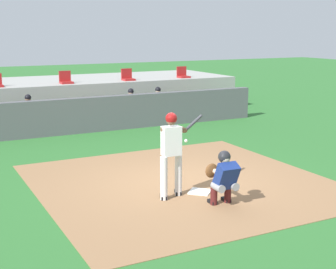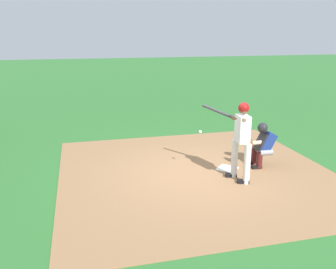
{
  "view_description": "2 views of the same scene",
  "coord_description": "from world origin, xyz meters",
  "px_view_note": "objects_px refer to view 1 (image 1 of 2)",
  "views": [
    {
      "loc": [
        -5.24,
        -9.47,
        3.43
      ],
      "look_at": [
        0.0,
        0.7,
        1.0
      ],
      "focal_mm": 52.67,
      "sensor_mm": 36.0,
      "label": 1
    },
    {
      "loc": [
        -7.63,
        2.63,
        3.25
      ],
      "look_at": [
        0.0,
        0.7,
        1.0
      ],
      "focal_mm": 38.38,
      "sensor_mm": 36.0,
      "label": 2
    }
  ],
  "objects_px": {
    "catcher_crouched": "(223,176)",
    "dugout_player_1": "(30,113)",
    "dugout_player_3": "(159,103)",
    "stadium_seat_2": "(66,80)",
    "stadium_seat_4": "(183,75)",
    "dugout_player_2": "(132,105)",
    "stadium_seat_3": "(128,77)",
    "home_plate": "(200,192)",
    "batter_at_plate": "(172,149)"
  },
  "relations": [
    {
      "from": "catcher_crouched",
      "to": "stadium_seat_3",
      "type": "height_order",
      "value": "stadium_seat_3"
    },
    {
      "from": "home_plate",
      "to": "dugout_player_2",
      "type": "xyz_separation_m",
      "value": [
        1.92,
        8.14,
        0.65
      ]
    },
    {
      "from": "home_plate",
      "to": "stadium_seat_2",
      "type": "relative_size",
      "value": 0.92
    },
    {
      "from": "dugout_player_3",
      "to": "stadium_seat_3",
      "type": "bearing_deg",
      "value": 102.63
    },
    {
      "from": "stadium_seat_4",
      "to": "stadium_seat_2",
      "type": "bearing_deg",
      "value": 180.0
    },
    {
      "from": "dugout_player_2",
      "to": "catcher_crouched",
      "type": "bearing_deg",
      "value": -102.01
    },
    {
      "from": "dugout_player_3",
      "to": "dugout_player_2",
      "type": "bearing_deg",
      "value": 180.0
    },
    {
      "from": "home_plate",
      "to": "batter_at_plate",
      "type": "xyz_separation_m",
      "value": [
        -0.67,
        0.01,
        1.01
      ]
    },
    {
      "from": "batter_at_plate",
      "to": "catcher_crouched",
      "type": "height_order",
      "value": "batter_at_plate"
    },
    {
      "from": "dugout_player_3",
      "to": "stadium_seat_3",
      "type": "xyz_separation_m",
      "value": [
        -0.46,
        2.03,
        0.86
      ]
    },
    {
      "from": "dugout_player_1",
      "to": "dugout_player_3",
      "type": "bearing_deg",
      "value": 0.0
    },
    {
      "from": "home_plate",
      "to": "stadium_seat_4",
      "type": "relative_size",
      "value": 0.92
    },
    {
      "from": "batter_at_plate",
      "to": "dugout_player_1",
      "type": "distance_m",
      "value": 8.23
    },
    {
      "from": "home_plate",
      "to": "stadium_seat_2",
      "type": "distance_m",
      "value": 10.29
    },
    {
      "from": "catcher_crouched",
      "to": "dugout_player_1",
      "type": "relative_size",
      "value": 1.51
    },
    {
      "from": "dugout_player_2",
      "to": "dugout_player_1",
      "type": "bearing_deg",
      "value": 180.0
    },
    {
      "from": "stadium_seat_2",
      "to": "home_plate",
      "type": "bearing_deg",
      "value": -90.0
    },
    {
      "from": "dugout_player_2",
      "to": "dugout_player_3",
      "type": "xyz_separation_m",
      "value": [
        1.13,
        0.0,
        0.0
      ]
    },
    {
      "from": "dugout_player_2",
      "to": "stadium_seat_4",
      "type": "bearing_deg",
      "value": 31.83
    },
    {
      "from": "catcher_crouched",
      "to": "stadium_seat_2",
      "type": "distance_m",
      "value": 11.1
    },
    {
      "from": "dugout_player_1",
      "to": "stadium_seat_4",
      "type": "bearing_deg",
      "value": 16.06
    },
    {
      "from": "home_plate",
      "to": "stadium_seat_4",
      "type": "xyz_separation_m",
      "value": [
        5.2,
        10.18,
        1.51
      ]
    },
    {
      "from": "dugout_player_2",
      "to": "stadium_seat_2",
      "type": "distance_m",
      "value": 2.93
    },
    {
      "from": "batter_at_plate",
      "to": "stadium_seat_2",
      "type": "bearing_deg",
      "value": 86.22
    },
    {
      "from": "batter_at_plate",
      "to": "dugout_player_1",
      "type": "relative_size",
      "value": 1.39
    },
    {
      "from": "home_plate",
      "to": "batter_at_plate",
      "type": "height_order",
      "value": "batter_at_plate"
    },
    {
      "from": "dugout_player_2",
      "to": "stadium_seat_3",
      "type": "height_order",
      "value": "stadium_seat_3"
    },
    {
      "from": "batter_at_plate",
      "to": "stadium_seat_2",
      "type": "xyz_separation_m",
      "value": [
        0.67,
        10.17,
        0.5
      ]
    },
    {
      "from": "batter_at_plate",
      "to": "stadium_seat_3",
      "type": "relative_size",
      "value": 3.76
    },
    {
      "from": "batter_at_plate",
      "to": "dugout_player_1",
      "type": "xyz_separation_m",
      "value": [
        -1.19,
        8.13,
        -0.36
      ]
    },
    {
      "from": "catcher_crouched",
      "to": "stadium_seat_3",
      "type": "bearing_deg",
      "value": 76.78
    },
    {
      "from": "dugout_player_3",
      "to": "stadium_seat_2",
      "type": "bearing_deg",
      "value": 146.34
    },
    {
      "from": "dugout_player_1",
      "to": "stadium_seat_3",
      "type": "distance_m",
      "value": 4.98
    },
    {
      "from": "dugout_player_3",
      "to": "stadium_seat_4",
      "type": "xyz_separation_m",
      "value": [
        2.14,
        2.03,
        0.86
      ]
    },
    {
      "from": "stadium_seat_2",
      "to": "stadium_seat_3",
      "type": "xyz_separation_m",
      "value": [
        2.6,
        0.0,
        0.0
      ]
    },
    {
      "from": "dugout_player_2",
      "to": "stadium_seat_3",
      "type": "distance_m",
      "value": 2.31
    },
    {
      "from": "stadium_seat_4",
      "to": "batter_at_plate",
      "type": "bearing_deg",
      "value": -120.0
    },
    {
      "from": "batter_at_plate",
      "to": "stadium_seat_4",
      "type": "xyz_separation_m",
      "value": [
        5.87,
        10.17,
        0.5
      ]
    },
    {
      "from": "catcher_crouched",
      "to": "dugout_player_3",
      "type": "height_order",
      "value": "dugout_player_3"
    },
    {
      "from": "dugout_player_1",
      "to": "stadium_seat_2",
      "type": "xyz_separation_m",
      "value": [
        1.87,
        2.03,
        0.86
      ]
    },
    {
      "from": "home_plate",
      "to": "dugout_player_1",
      "type": "bearing_deg",
      "value": 102.91
    },
    {
      "from": "dugout_player_3",
      "to": "stadium_seat_4",
      "type": "relative_size",
      "value": 2.71
    },
    {
      "from": "home_plate",
      "to": "catcher_crouched",
      "type": "distance_m",
      "value": 1.06
    },
    {
      "from": "dugout_player_2",
      "to": "stadium_seat_2",
      "type": "xyz_separation_m",
      "value": [
        -1.92,
        2.03,
        0.86
      ]
    },
    {
      "from": "dugout_player_3",
      "to": "stadium_seat_2",
      "type": "height_order",
      "value": "stadium_seat_2"
    },
    {
      "from": "catcher_crouched",
      "to": "dugout_player_2",
      "type": "bearing_deg",
      "value": 77.99
    },
    {
      "from": "home_plate",
      "to": "catcher_crouched",
      "type": "bearing_deg",
      "value": -89.84
    },
    {
      "from": "dugout_player_2",
      "to": "dugout_player_3",
      "type": "bearing_deg",
      "value": 0.0
    },
    {
      "from": "catcher_crouched",
      "to": "stadium_seat_4",
      "type": "distance_m",
      "value": 12.25
    },
    {
      "from": "home_plate",
      "to": "dugout_player_2",
      "type": "relative_size",
      "value": 0.34
    }
  ]
}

